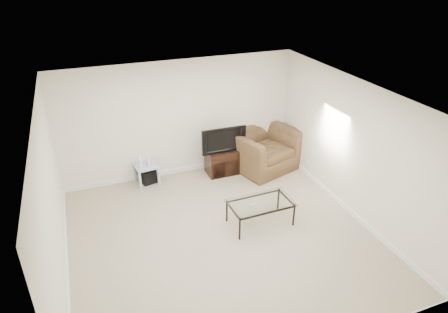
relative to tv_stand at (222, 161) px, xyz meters
name	(u,v)px	position (x,y,z in m)	size (l,w,h in m)	color
floor	(222,238)	(-0.81, -2.12, -0.28)	(5.00, 5.00, 0.00)	tan
ceiling	(221,99)	(-0.81, -2.12, 2.22)	(5.00, 5.00, 0.00)	white
wall_back	(180,119)	(-0.81, 0.38, 0.97)	(5.00, 0.02, 2.50)	silver
wall_left	(52,207)	(-3.31, -2.12, 0.97)	(0.02, 5.00, 2.50)	silver
wall_right	(353,149)	(1.69, -2.12, 0.97)	(0.02, 5.00, 2.50)	silver
plate_back	(111,129)	(-2.21, 0.36, 0.97)	(0.12, 0.02, 0.12)	white
plate_right_switch	(305,118)	(1.68, -0.52, 0.97)	(0.02, 0.09, 0.13)	white
plate_right_outlet	(309,164)	(1.68, -0.82, 0.02)	(0.02, 0.08, 0.12)	white
tv_stand	(222,161)	(0.00, 0.00, 0.00)	(0.67, 0.47, 0.56)	black
dvd_player	(223,154)	(0.00, -0.04, 0.19)	(0.39, 0.28, 0.06)	black
television	(222,139)	(0.00, -0.03, 0.56)	(0.91, 0.18, 0.56)	black
side_table	(147,174)	(-1.63, 0.16, -0.07)	(0.45, 0.45, 0.43)	silver
subwoofer	(148,176)	(-1.61, 0.18, -0.13)	(0.29, 0.29, 0.29)	black
game_console	(141,162)	(-1.74, 0.13, 0.25)	(0.04, 0.14, 0.20)	white
game_case	(148,161)	(-1.58, 0.14, 0.23)	(0.04, 0.13, 0.17)	silver
recliner	(264,143)	(0.96, -0.07, 0.32)	(1.37, 0.89, 1.20)	#523425
coffee_table	(260,213)	(-0.02, -1.98, -0.06)	(1.13, 0.64, 0.44)	black
remote	(254,204)	(-0.17, -2.01, 0.17)	(0.18, 0.05, 0.02)	#B2B2B7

